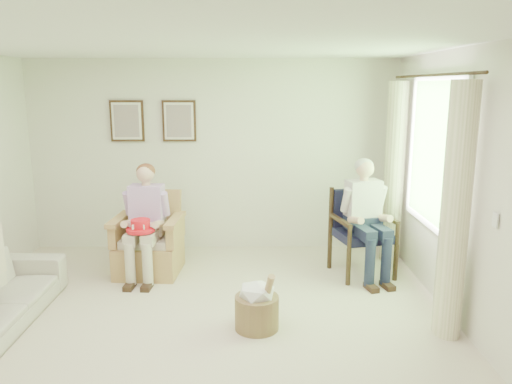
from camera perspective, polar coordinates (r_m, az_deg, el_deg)
floor at (r=4.65m, az=-7.35°, el=-16.95°), size 5.50×5.50×0.00m
back_wall at (r=6.87m, az=-4.88°, el=4.12°), size 5.00×0.04×2.60m
right_wall at (r=4.58m, az=24.94°, el=-1.03°), size 0.04×5.50×2.60m
ceiling at (r=4.08m, az=-8.37°, el=16.89°), size 5.00×5.50×0.02m
window at (r=5.61m, az=19.74°, el=4.59°), size 0.13×2.50×1.63m
curtain_left at (r=4.74m, az=21.81°, el=-2.21°), size 0.34×0.34×2.30m
curtain_right at (r=6.56m, az=15.49°, el=2.01°), size 0.34×0.34×2.30m
framed_print_left at (r=6.97m, az=-14.53°, el=7.86°), size 0.45×0.05×0.55m
framed_print_right at (r=6.83m, az=-8.78°, el=8.03°), size 0.45×0.05×0.55m
wicker_armchair at (r=6.27m, az=-12.08°, el=-6.20°), size 0.77×0.76×0.98m
wood_armchair at (r=6.20m, az=11.93°, el=-4.07°), size 0.65×0.61×1.01m
person_wicker at (r=6.02m, az=-12.52°, el=-2.47°), size 0.40×0.63×1.32m
person_dark at (r=5.97m, az=12.38°, el=-2.06°), size 0.40×0.62×1.38m
red_hat at (r=5.85m, az=-13.05°, el=-3.89°), size 0.32×0.32×0.14m
hatbox at (r=4.78m, az=0.12°, el=-12.79°), size 0.44×0.44×0.61m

